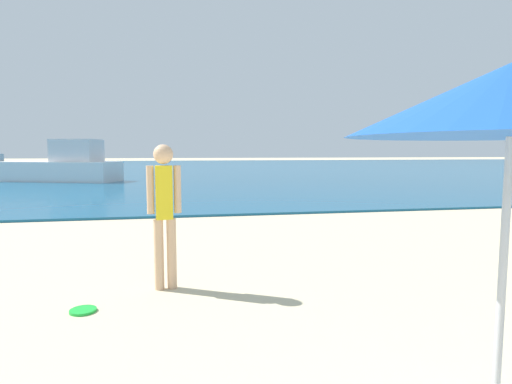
{
  "coord_description": "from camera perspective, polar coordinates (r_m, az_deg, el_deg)",
  "views": [
    {
      "loc": [
        -1.79,
        0.86,
        1.56
      ],
      "look_at": [
        -0.58,
        7.18,
        0.93
      ],
      "focal_mm": 29.3,
      "sensor_mm": 36.0,
      "label": 1
    }
  ],
  "objects": [
    {
      "name": "boat_far",
      "position": [
        43.37,
        -31.35,
        3.37
      ],
      "size": [
        4.0,
        2.66,
        1.3
      ],
      "rotation": [
        0.0,
        0.0,
        0.41
      ],
      "color": "#4C4C51",
      "rests_on": "water"
    },
    {
      "name": "person_standing",
      "position": [
        4.78,
        -12.4,
        -2.12
      ],
      "size": [
        0.38,
        0.22,
        1.63
      ],
      "rotation": [
        0.0,
        0.0,
        3.22
      ],
      "color": "#DDAD84",
      "rests_on": "ground"
    },
    {
      "name": "frisbee",
      "position": [
        4.55,
        -22.55,
        -14.72
      ],
      "size": [
        0.25,
        0.25,
        0.03
      ],
      "primitive_type": "cylinder",
      "color": "green",
      "rests_on": "ground"
    },
    {
      "name": "boat_near",
      "position": [
        23.18,
        -24.98,
        3.13
      ],
      "size": [
        6.44,
        4.05,
        2.09
      ],
      "rotation": [
        0.0,
        0.0,
        2.77
      ],
      "color": "white",
      "rests_on": "water"
    },
    {
      "name": "water",
      "position": [
        39.95,
        -8.27,
        3.32
      ],
      "size": [
        160.0,
        60.0,
        0.06
      ],
      "primitive_type": "cube",
      "color": "#14567F",
      "rests_on": "ground"
    }
  ]
}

